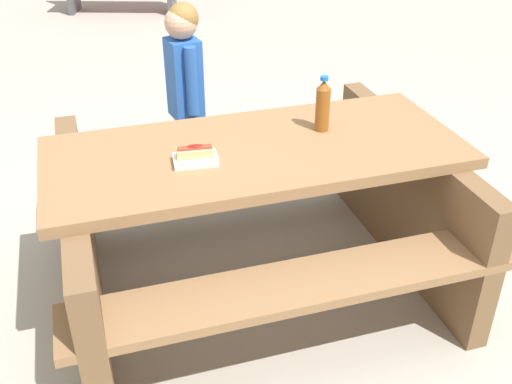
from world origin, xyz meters
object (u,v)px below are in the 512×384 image
Objects in this scene: picnic_table at (256,207)px; soda_bottle at (323,106)px; hotdog_tray at (195,156)px; child_in_coat at (185,79)px.

soda_bottle reaches higher than picnic_table.
hotdog_tray is (0.28, 0.07, 0.34)m from picnic_table.
child_in_coat reaches higher than picnic_table.
hotdog_tray is at bearing 82.88° from child_in_coat.
soda_bottle is at bearing -164.75° from picnic_table.
hotdog_tray is at bearing 15.08° from soda_bottle.
hotdog_tray is 1.01m from child_in_coat.
hotdog_tray is (0.61, 0.16, -0.09)m from soda_bottle.
picnic_table is 1.59× the size of child_in_coat.
child_in_coat reaches higher than soda_bottle.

